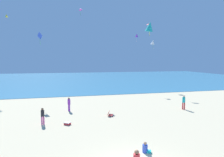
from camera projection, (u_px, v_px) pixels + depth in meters
The scene contains 15 objects.
ground_plane at pixel (103, 117), 19.39m from camera, with size 120.00×120.00×0.00m, color beige.
ocean_water at pixel (82, 79), 60.04m from camera, with size 120.00×60.00×0.05m, color teal.
beach_chair_far_left at pixel (110, 114), 19.61m from camera, with size 0.74×0.74×0.52m.
cooler_box at pixel (67, 123), 16.98m from camera, with size 0.69×0.66×0.23m.
person_0 at pixel (184, 101), 22.23m from camera, with size 0.49×0.49×1.74m.
person_1 at pixel (146, 149), 11.84m from camera, with size 0.64×0.51×0.72m.
person_2 at pixel (43, 115), 16.95m from camera, with size 0.43×0.43×1.60m.
person_3 at pixel (69, 103), 21.43m from camera, with size 0.45×0.45×1.65m.
kite_white at pixel (153, 42), 38.34m from camera, with size 1.29×1.34×1.96m.
kite_blue at pixel (40, 36), 26.72m from camera, with size 0.83×0.77×1.91m.
kite_red at pixel (149, 24), 34.80m from camera, with size 0.92×0.91×1.54m.
kite_magenta at pixel (80, 9), 30.32m from camera, with size 0.75×0.82×1.24m.
kite_teal at pixel (150, 27), 16.25m from camera, with size 1.01×1.08×1.31m.
kite_yellow at pixel (6, 16), 31.21m from camera, with size 0.65×0.69×1.05m.
kite_purple at pixel (137, 35), 35.87m from camera, with size 0.81×0.83×1.68m.
Camera 1 is at (-3.19, -8.64, 6.00)m, focal length 29.03 mm.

